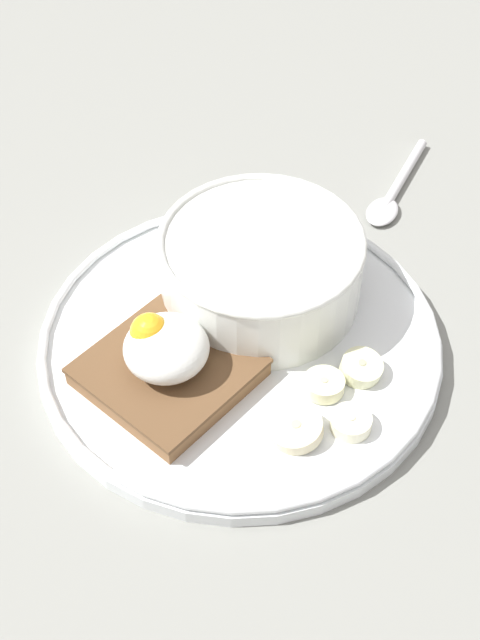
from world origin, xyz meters
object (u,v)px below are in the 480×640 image
at_px(toast_slice, 168,371).
at_px(spoon, 393,193).
at_px(banana_slice_back, 361,368).
at_px(banana_slice_right, 296,428).
at_px(poached_egg, 164,346).
at_px(banana_slice_left, 324,385).
at_px(oatmeal_bowl, 261,268).
at_px(banana_slice_front, 351,422).

xyz_separation_m(toast_slice, spoon, (-0.23, -0.12, -0.01)).
xyz_separation_m(toast_slice, banana_slice_back, (-0.12, 0.04, -0.00)).
relative_size(toast_slice, spoon, 1.35).
xyz_separation_m(banana_slice_back, banana_slice_right, (0.06, 0.03, -0.00)).
height_order(banana_slice_back, spoon, banana_slice_back).
xyz_separation_m(toast_slice, poached_egg, (0.00, -0.00, 0.02)).
distance_m(banana_slice_left, banana_slice_back, 0.03).
bearing_deg(banana_slice_back, banana_slice_left, 6.57).
bearing_deg(banana_slice_left, oatmeal_bowl, -85.13).
height_order(banana_slice_left, banana_slice_right, banana_slice_right).
bearing_deg(toast_slice, oatmeal_bowl, -149.00).
relative_size(toast_slice, banana_slice_left, 3.50).
height_order(oatmeal_bowl, banana_slice_right, oatmeal_bowl).
bearing_deg(banana_slice_front, banana_slice_left, -83.41).
distance_m(banana_slice_front, banana_slice_right, 0.04).
relative_size(banana_slice_front, banana_slice_left, 0.99).
height_order(poached_egg, spoon, poached_egg).
height_order(banana_slice_back, banana_slice_right, banana_slice_back).
xyz_separation_m(poached_egg, banana_slice_back, (-0.12, 0.04, -0.03)).
relative_size(oatmeal_bowl, banana_slice_left, 3.81).
xyz_separation_m(banana_slice_left, banana_slice_back, (-0.03, -0.00, 0.00)).
height_order(poached_egg, banana_slice_right, poached_egg).
height_order(banana_slice_front, banana_slice_left, same).
xyz_separation_m(oatmeal_bowl, banana_slice_left, (-0.01, 0.09, -0.02)).
distance_m(banana_slice_back, spoon, 0.20).
bearing_deg(banana_slice_right, banana_slice_front, 168.13).
relative_size(toast_slice, banana_slice_back, 3.51).
distance_m(toast_slice, spoon, 0.26).
bearing_deg(toast_slice, banana_slice_left, 154.57).
relative_size(banana_slice_back, banana_slice_right, 0.94).
height_order(toast_slice, banana_slice_left, toast_slice).
bearing_deg(banana_slice_right, banana_slice_back, -153.64).
bearing_deg(banana_slice_right, spoon, -130.78).
bearing_deg(oatmeal_bowl, poached_egg, 30.04).
height_order(toast_slice, banana_slice_front, toast_slice).
relative_size(oatmeal_bowl, banana_slice_back, 3.82).
relative_size(poached_egg, spoon, 0.57).
xyz_separation_m(oatmeal_bowl, toast_slice, (0.08, 0.05, -0.02)).
height_order(oatmeal_bowl, poached_egg, oatmeal_bowl).
bearing_deg(banana_slice_left, banana_slice_right, 40.25).
xyz_separation_m(banana_slice_front, banana_slice_back, (-0.02, -0.04, 0.00)).
distance_m(banana_slice_front, banana_slice_left, 0.03).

